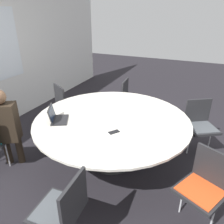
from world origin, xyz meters
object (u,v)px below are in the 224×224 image
at_px(chair_2, 205,184).
at_px(chair_5, 66,102).
at_px(laptop, 56,117).
at_px(cell_phone, 114,132).
at_px(chair_3, 200,122).
at_px(chair_1, 63,207).
at_px(chair_4, 131,97).
at_px(person_0, 5,124).

relative_size(chair_2, chair_5, 1.00).
height_order(chair_5, laptop, laptop).
distance_m(chair_5, cell_phone, 1.78).
bearing_deg(chair_3, chair_2, 63.04).
distance_m(chair_1, chair_5, 2.53).
relative_size(chair_1, chair_5, 1.00).
bearing_deg(chair_5, chair_1, -25.49).
bearing_deg(chair_3, laptop, 0.62).
bearing_deg(cell_phone, chair_2, -101.98).
distance_m(chair_4, person_0, 2.41).
distance_m(chair_3, chair_5, 2.45).
distance_m(person_0, laptop, 0.72).
distance_m(chair_2, chair_5, 2.87).
distance_m(chair_5, laptop, 1.23).
bearing_deg(chair_2, person_0, 29.67).
bearing_deg(chair_4, person_0, -32.93).
bearing_deg(laptop, chair_1, -171.03).
bearing_deg(person_0, laptop, -1.24).
bearing_deg(chair_4, laptop, -20.31).
bearing_deg(chair_3, chair_4, -55.72).
bearing_deg(person_0, chair_2, -26.43).
bearing_deg(chair_3, chair_5, -28.79).
relative_size(chair_2, chair_3, 1.00).
height_order(chair_5, cell_phone, chair_5).
bearing_deg(chair_2, chair_3, -57.64).
height_order(person_0, cell_phone, person_0).
xyz_separation_m(chair_5, laptop, (-1.05, -0.59, 0.27)).
bearing_deg(person_0, chair_1, -55.30).
xyz_separation_m(chair_4, cell_phone, (-1.76, -0.39, 0.22)).
height_order(chair_2, cell_phone, chair_2).
height_order(chair_2, chair_5, same).
relative_size(chair_1, chair_4, 1.00).
relative_size(chair_3, chair_4, 1.00).
bearing_deg(person_0, chair_5, 59.04).
relative_size(chair_1, chair_3, 1.00).
bearing_deg(laptop, chair_2, -125.18).
bearing_deg(cell_phone, person_0, 103.96).
distance_m(chair_3, chair_4, 1.50).
xyz_separation_m(chair_2, person_0, (-0.13, 2.62, 0.19)).
relative_size(chair_4, cell_phone, 5.65).
xyz_separation_m(chair_1, cell_phone, (1.08, -0.04, 0.22)).
relative_size(chair_1, cell_phone, 5.65).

